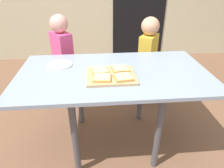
{
  "coord_description": "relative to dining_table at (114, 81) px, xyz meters",
  "views": [
    {
      "loc": [
        -0.13,
        -1.4,
        1.39
      ],
      "look_at": [
        -0.01,
        0.0,
        0.61
      ],
      "focal_mm": 32.4,
      "sensor_mm": 36.0,
      "label": 1
    }
  ],
  "objects": [
    {
      "name": "pizza_slice_near_left",
      "position": [
        -0.09,
        -0.14,
        0.1
      ],
      "size": [
        0.13,
        0.13,
        0.02
      ],
      "color": "gold",
      "rests_on": "cutting_board"
    },
    {
      "name": "pizza_slice_far_right",
      "position": [
        0.05,
        -0.01,
        0.1
      ],
      "size": [
        0.14,
        0.14,
        0.02
      ],
      "color": "gold",
      "rests_on": "cutting_board"
    },
    {
      "name": "pizza_slice_near_right",
      "position": [
        0.06,
        -0.15,
        0.1
      ],
      "size": [
        0.14,
        0.14,
        0.02
      ],
      "color": "gold",
      "rests_on": "cutting_board"
    },
    {
      "name": "child_left",
      "position": [
        -0.48,
        0.67,
        -0.04
      ],
      "size": [
        0.25,
        0.28,
        1.03
      ],
      "color": "navy",
      "rests_on": "ground"
    },
    {
      "name": "dining_table",
      "position": [
        0.0,
        0.0,
        0.0
      ],
      "size": [
        1.47,
        0.81,
        0.71
      ],
      "color": "#8D9BAE",
      "rests_on": "ground"
    },
    {
      "name": "pizza_slice_far_left",
      "position": [
        -0.1,
        -0.02,
        0.1
      ],
      "size": [
        0.14,
        0.14,
        0.02
      ],
      "color": "gold",
      "rests_on": "cutting_board"
    },
    {
      "name": "cutting_board",
      "position": [
        -0.02,
        -0.08,
        0.09
      ],
      "size": [
        0.35,
        0.3,
        0.02
      ],
      "primitive_type": "cube",
      "color": "tan",
      "rests_on": "dining_table"
    },
    {
      "name": "plate_white_left",
      "position": [
        -0.43,
        0.16,
        0.08
      ],
      "size": [
        0.2,
        0.2,
        0.01
      ],
      "primitive_type": "cylinder",
      "color": "white",
      "rests_on": "dining_table"
    },
    {
      "name": "child_right",
      "position": [
        0.44,
        0.66,
        -0.06
      ],
      "size": [
        0.25,
        0.28,
        0.99
      ],
      "color": "navy",
      "rests_on": "ground"
    },
    {
      "name": "ground_plane",
      "position": [
        0.0,
        0.0,
        -0.64
      ],
      "size": [
        16.0,
        16.0,
        0.0
      ],
      "primitive_type": "plane",
      "color": "brown"
    }
  ]
}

